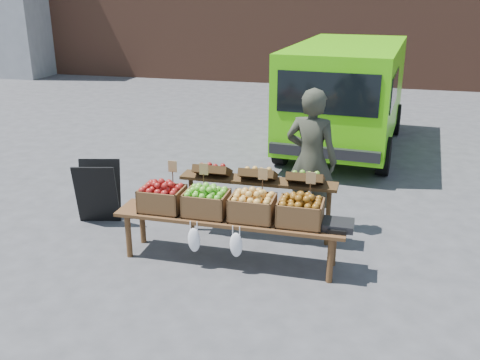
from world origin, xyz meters
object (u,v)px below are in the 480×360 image
(delivery_van, at_px, (346,97))
(back_table, at_px, (258,200))
(crate_green_apples, at_px, (300,213))
(display_bench, at_px, (229,239))
(vendor, at_px, (311,160))
(crate_russet_pears, at_px, (206,203))
(weighing_scale, at_px, (338,225))
(crate_red_apples, at_px, (252,208))
(crate_golden_apples, at_px, (162,199))
(chalkboard_sign, at_px, (98,192))

(delivery_van, relative_size, back_table, 2.20)
(back_table, bearing_deg, delivery_van, 80.30)
(crate_green_apples, bearing_deg, display_bench, 180.00)
(vendor, height_order, crate_russet_pears, vendor)
(back_table, bearing_deg, crate_russet_pears, -122.17)
(delivery_van, distance_m, weighing_scale, 5.23)
(vendor, bearing_deg, crate_green_apples, 102.74)
(display_bench, distance_m, weighing_scale, 1.29)
(delivery_van, relative_size, crate_red_apples, 9.25)
(delivery_van, bearing_deg, back_table, -95.18)
(vendor, relative_size, back_table, 0.91)
(crate_red_apples, distance_m, weighing_scale, 0.98)
(vendor, distance_m, display_bench, 1.58)
(delivery_van, height_order, back_table, delivery_van)
(crate_russet_pears, bearing_deg, crate_golden_apples, 180.00)
(weighing_scale, bearing_deg, back_table, 146.11)
(chalkboard_sign, xyz_separation_m, crate_green_apples, (2.89, -0.67, 0.28))
(back_table, xyz_separation_m, crate_russet_pears, (-0.45, -0.72, 0.19))
(display_bench, relative_size, crate_green_apples, 5.40)
(vendor, distance_m, chalkboard_sign, 2.94)
(crate_golden_apples, relative_size, weighing_scale, 1.47)
(crate_golden_apples, bearing_deg, vendor, 36.81)
(crate_golden_apples, distance_m, weighing_scale, 2.08)
(back_table, bearing_deg, vendor, 38.64)
(crate_golden_apples, xyz_separation_m, crate_russet_pears, (0.55, 0.00, 0.00))
(crate_russet_pears, distance_m, crate_red_apples, 0.55)
(display_bench, bearing_deg, chalkboard_sign, 161.87)
(display_bench, xyz_separation_m, crate_golden_apples, (-0.82, 0.00, 0.42))
(chalkboard_sign, distance_m, crate_green_apples, 2.98)
(delivery_van, xyz_separation_m, crate_red_apples, (-0.67, -5.21, -0.33))
(vendor, bearing_deg, display_bench, 67.57)
(crate_green_apples, bearing_deg, weighing_scale, 0.00)
(weighing_scale, bearing_deg, vendor, 111.41)
(display_bench, bearing_deg, weighing_scale, 0.00)
(vendor, xyz_separation_m, crate_green_apples, (0.05, -1.20, -0.24))
(vendor, relative_size, crate_green_apples, 3.81)
(crate_russet_pears, bearing_deg, chalkboard_sign, 159.31)
(display_bench, bearing_deg, vendor, 57.02)
(delivery_van, distance_m, vendor, 4.01)
(crate_golden_apples, relative_size, crate_green_apples, 1.00)
(crate_red_apples, relative_size, crate_green_apples, 1.00)
(vendor, distance_m, crate_red_apples, 1.32)
(chalkboard_sign, height_order, display_bench, chalkboard_sign)
(delivery_van, xyz_separation_m, display_bench, (-0.94, -5.21, -0.75))
(crate_golden_apples, bearing_deg, chalkboard_sign, 151.38)
(vendor, height_order, crate_golden_apples, vendor)
(chalkboard_sign, height_order, crate_green_apples, chalkboard_sign)
(crate_green_apples, bearing_deg, crate_russet_pears, 180.00)
(back_table, distance_m, crate_red_apples, 0.75)
(back_table, relative_size, crate_russet_pears, 4.20)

